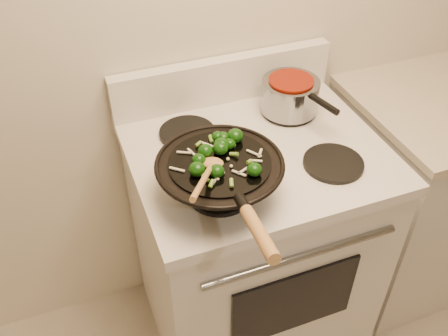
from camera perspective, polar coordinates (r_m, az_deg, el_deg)
name	(u,v)px	position (r m, az deg, el deg)	size (l,w,h in m)	color
stove	(252,244)	(1.86, 3.20, -8.70)	(0.78, 0.67, 1.08)	white
counter_unit	(441,186)	(2.30, 23.53, -1.85)	(0.86, 0.62, 0.91)	silver
wok	(220,176)	(1.34, -0.44, -0.93)	(0.35, 0.57, 0.19)	black
stirfry	(220,152)	(1.32, -0.43, 1.81)	(0.26, 0.21, 0.04)	#0D3608
wooden_spoon	(207,173)	(1.22, -1.92, -0.53)	(0.16, 0.24, 0.11)	#AC7B44
saucepan	(290,95)	(1.68, 7.58, 8.29)	(0.19, 0.30, 0.11)	gray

